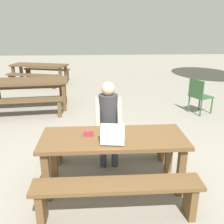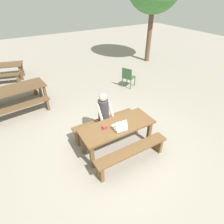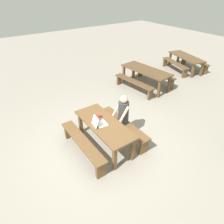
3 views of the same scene
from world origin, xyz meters
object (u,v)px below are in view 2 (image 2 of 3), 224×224
Objects in this scene: picnic_table_front at (117,129)px; person_seated at (104,112)px; picnic_table_rear at (12,92)px; plastic_chair at (128,77)px; laptop at (120,127)px; small_pouch at (105,127)px.

person_seated reaches higher than picnic_table_front.
picnic_table_rear is (-1.99, 2.76, -0.10)m from person_seated.
person_seated is 3.18m from plastic_chair.
person_seated is 3.41m from picnic_table_rear.
laptop reaches higher than picnic_table_rear.
person_seated is at bearing 93.20° from picnic_table_front.
person_seated is (-0.03, 0.61, 0.15)m from picnic_table_front.
laptop is at bearing -32.03° from small_pouch.
person_seated reaches higher than laptop.
picnic_table_rear is (-1.71, 3.32, -0.10)m from small_pouch.
picnic_table_front is at bearing 114.39° from plastic_chair.
picnic_table_front is 0.85× the size of picnic_table_rear.
laptop is 3.17× the size of small_pouch.
small_pouch is at bearing -25.10° from laptop.
small_pouch is at bearing 171.18° from picnic_table_front.
picnic_table_front is 0.63m from person_seated.
plastic_chair reaches higher than picnic_table_front.
laptop is at bearing -88.60° from person_seated.
plastic_chair reaches higher than picnic_table_rear.
picnic_table_front is at bearing -89.51° from laptop.
plastic_chair is at bearing -13.54° from picnic_table_rear.
small_pouch reaches higher than picnic_table_front.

